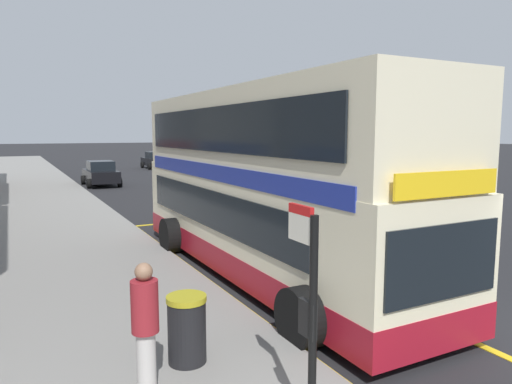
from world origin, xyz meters
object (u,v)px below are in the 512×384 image
object	(u,v)px
parked_car_black_distant	(101,173)
parked_car_black_behind	(155,160)
parked_car_teal_across	(236,175)
litter_bin	(187,329)
pedestrian_waiting_near_sign	(145,324)
double_decker_bus	(263,190)
bus_stop_sign	(309,301)

from	to	relation	value
parked_car_black_distant	parked_car_black_behind	world-z (taller)	same
parked_car_teal_across	parked_car_black_distant	size ratio (longest dim) A/B	1.00
parked_car_teal_across	parked_car_black_distant	xyz separation A→B (m)	(-7.20, 5.33, 0.00)
parked_car_black_distant	parked_car_teal_across	bearing A→B (deg)	144.89
parked_car_black_distant	parked_car_black_behind	bearing A→B (deg)	-117.77
parked_car_black_distant	litter_bin	xyz separation A→B (m)	(-3.05, -25.37, -0.16)
parked_car_teal_across	pedestrian_waiting_near_sign	size ratio (longest dim) A/B	2.46
parked_car_black_distant	litter_bin	size ratio (longest dim) A/B	4.26
parked_car_teal_across	parked_car_black_behind	size ratio (longest dim) A/B	1.00
double_decker_bus	parked_car_black_distant	xyz separation A→B (m)	(-0.20, 21.68, -1.26)
bus_stop_sign	parked_car_black_behind	world-z (taller)	bus_stop_sign
parked_car_black_behind	litter_bin	world-z (taller)	parked_car_black_behind
bus_stop_sign	parked_car_black_distant	xyz separation A→B (m)	(2.43, 27.52, -0.84)
double_decker_bus	parked_car_teal_across	size ratio (longest dim) A/B	2.56
double_decker_bus	bus_stop_sign	xyz separation A→B (m)	(-2.63, -5.84, -0.42)
double_decker_bus	litter_bin	size ratio (longest dim) A/B	10.90
double_decker_bus	parked_car_black_behind	xyz separation A→B (m)	(7.03, 34.63, -1.26)
parked_car_teal_across	litter_bin	world-z (taller)	parked_car_teal_across
parked_car_black_distant	pedestrian_waiting_near_sign	size ratio (longest dim) A/B	2.46
parked_car_teal_across	litter_bin	distance (m)	22.52
double_decker_bus	litter_bin	bearing A→B (deg)	-131.39
parked_car_black_distant	pedestrian_waiting_near_sign	xyz separation A→B (m)	(-3.79, -25.95, 0.27)
bus_stop_sign	litter_bin	size ratio (longest dim) A/B	2.55
double_decker_bus	pedestrian_waiting_near_sign	xyz separation A→B (m)	(-3.99, -4.27, -0.99)
pedestrian_waiting_near_sign	parked_car_black_behind	bearing A→B (deg)	74.19
parked_car_black_distant	parked_car_black_behind	xyz separation A→B (m)	(7.23, 12.96, 0.00)
parked_car_black_behind	litter_bin	distance (m)	39.68
parked_car_teal_across	parked_car_black_distant	world-z (taller)	same
parked_car_teal_across	parked_car_black_behind	xyz separation A→B (m)	(0.03, 18.28, 0.00)
pedestrian_waiting_near_sign	litter_bin	world-z (taller)	pedestrian_waiting_near_sign
parked_car_black_behind	litter_bin	size ratio (longest dim) A/B	4.26
parked_car_teal_across	litter_bin	size ratio (longest dim) A/B	4.26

